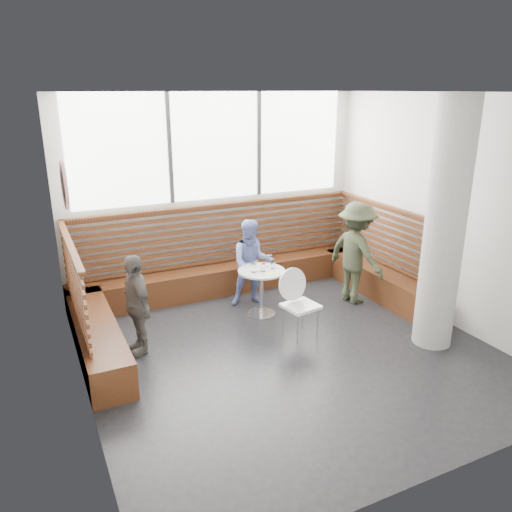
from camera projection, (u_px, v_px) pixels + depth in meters
name	position (u px, v px, depth m)	size (l,w,h in m)	color
room	(292.00, 232.00, 5.98)	(5.00, 5.00, 3.20)	silver
booth	(235.00, 277.00, 7.87)	(5.00, 2.50, 1.44)	#422210
concrete_column	(445.00, 227.00, 6.21)	(0.50, 0.50, 3.20)	gray
wall_art	(64.00, 185.00, 5.09)	(0.50, 0.50, 0.03)	white
cafe_table	(261.00, 283.00, 7.37)	(0.69, 0.69, 0.71)	silver
cafe_chair	(298.00, 298.00, 6.73)	(0.45, 0.44, 0.95)	white
adult_man	(356.00, 253.00, 7.78)	(1.04, 0.60, 1.61)	#363D29
child_back	(252.00, 263.00, 7.69)	(0.66, 0.52, 1.37)	#6F7EC1
child_left	(136.00, 304.00, 6.29)	(0.77, 0.32, 1.31)	#595551
plate_near	(254.00, 269.00, 7.32)	(0.19, 0.19, 0.01)	white
plate_far	(262.00, 265.00, 7.49)	(0.21, 0.21, 0.01)	white
glass_left	(254.00, 268.00, 7.22)	(0.08, 0.08, 0.12)	white
glass_mid	(263.00, 267.00, 7.26)	(0.07, 0.07, 0.11)	white
glass_right	(273.00, 265.00, 7.37)	(0.07, 0.07, 0.10)	white
menu_card	(271.00, 274.00, 7.16)	(0.22, 0.15, 0.00)	#A5C64C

